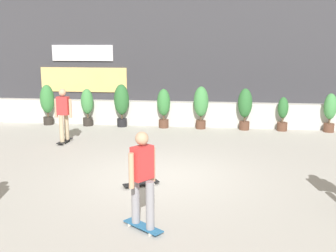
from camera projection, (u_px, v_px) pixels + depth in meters
The scene contains 14 objects.
ground_plane at pixel (160, 176), 9.79m from camera, with size 48.00×48.00×0.00m, color #B2AFA8.
planter_wall at pixel (183, 114), 15.53m from camera, with size 18.00×0.40×0.90m, color beige.
building_backdrop at pixel (192, 38), 18.86m from camera, with size 20.00×2.08×6.50m.
potted_plant_0 at pixel (47, 102), 15.65m from camera, with size 0.52×0.52×1.52m.
potted_plant_1 at pixel (87, 105), 15.47m from camera, with size 0.46×0.46×1.39m.
potted_plant_2 at pixel (122, 102), 15.28m from camera, with size 0.55×0.55×1.57m.
potted_plant_3 at pixel (164, 106), 15.11m from camera, with size 0.48×0.48×1.43m.
potted_plant_4 at pixel (201, 104), 14.92m from camera, with size 0.53×0.53×1.53m.
potted_plant_5 at pixel (245, 106), 14.74m from camera, with size 0.51×0.51×1.48m.
potted_plant_6 at pixel (283, 113), 14.62m from camera, with size 0.37×0.37×1.20m.
potted_plant_7 at pixel (330, 110), 14.39m from camera, with size 0.44×0.44×1.36m.
skater_by_wall_right at pixel (63, 113), 12.79m from camera, with size 0.56×0.81×1.70m.
skater_foreground at pixel (142, 177), 6.82m from camera, with size 0.76×0.64×1.70m.
skateboard_near_camera at pixel (141, 183), 9.11m from camera, with size 0.78×0.60×0.08m.
Camera 1 is at (1.38, -9.26, 3.13)m, focal length 44.40 mm.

